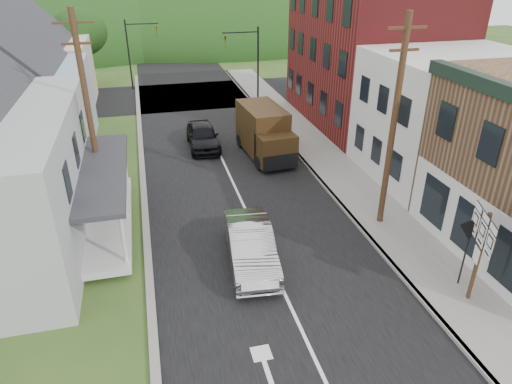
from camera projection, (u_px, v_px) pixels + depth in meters
ground at (283, 292)px, 16.38m from camera, size 120.00×120.00×0.00m
road at (230, 176)px, 25.01m from camera, size 9.00×90.00×0.02m
cross_road at (192, 95)px, 39.67m from camera, size 60.00×9.00×0.02m
sidewalk_right at (345, 179)px, 24.52m from camera, size 2.80×55.00×0.15m
curb_right at (321, 182)px, 24.22m from camera, size 0.20×55.00×0.15m
curb_left at (144, 202)px, 22.25m from camera, size 0.30×55.00×0.12m
storefront_white at (450, 118)px, 23.79m from camera, size 8.00×7.00×6.50m
storefront_red at (370, 51)px, 31.18m from camera, size 8.00×12.00×10.00m
house_blue at (23, 90)px, 26.99m from camera, size 7.14×8.16×7.28m
house_cream at (40, 61)px, 34.64m from camera, size 7.14×8.16×7.28m
utility_pole_right at (393, 125)px, 18.47m from camera, size 1.60×0.26×9.00m
utility_pole_left at (89, 114)px, 19.75m from camera, size 1.60×0.26×9.00m
traffic_signal_right at (249, 57)px, 35.85m from camera, size 2.87×0.20×6.00m
traffic_signal_left at (136, 46)px, 40.04m from camera, size 2.87×0.20×6.00m
tree_left_d at (79, 32)px, 39.81m from camera, size 4.80×4.80×6.94m
forested_ridge at (168, 43)px, 63.82m from camera, size 90.00×30.00×16.00m
silver_sedan at (251, 246)px, 17.58m from camera, size 2.10×4.95×1.59m
dark_sedan at (203, 136)px, 28.45m from camera, size 1.89×4.55×1.54m
delivery_van at (265, 133)px, 26.89m from camera, size 2.54×5.41×2.94m
route_sign_cluster at (480, 245)px, 14.87m from camera, size 0.73×1.85×3.40m
warning_sign at (467, 244)px, 15.79m from camera, size 0.29×0.70×2.68m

